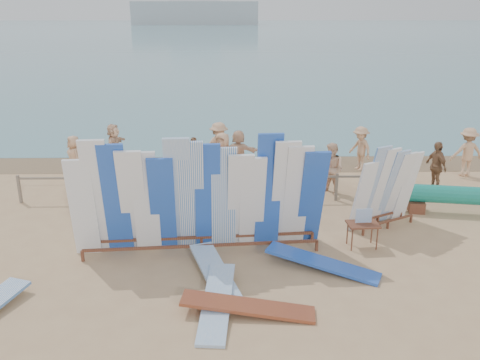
{
  "coord_description": "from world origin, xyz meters",
  "views": [
    {
      "loc": [
        0.66,
        -12.11,
        5.84
      ],
      "look_at": [
        0.91,
        1.48,
        1.22
      ],
      "focal_mm": 38.0,
      "sensor_mm": 36.0,
      "label": 1
    }
  ],
  "objects_px": {
    "beachgoer_8": "(332,169)",
    "beachgoer_extra_0": "(467,152)",
    "beach_chair_left": "(211,186)",
    "beachgoer_3": "(219,147)",
    "beachgoer_4": "(194,158)",
    "outrigger_canoe": "(476,197)",
    "beachgoer_10": "(436,166)",
    "flat_board_d": "(322,269)",
    "beachgoer_2": "(90,169)",
    "beachgoer_6": "(223,159)",
    "flat_board_b": "(217,307)",
    "beachgoer_9": "(360,148)",
    "side_surfboard_rack": "(386,190)",
    "main_surfboard_rack": "(200,200)",
    "vendor_table": "(362,234)",
    "beachgoer_0": "(75,157)",
    "stroller": "(287,182)",
    "flat_board_a": "(216,281)",
    "beach_chair_right": "(273,182)",
    "beachgoer_5": "(238,153)",
    "flat_board_c": "(248,313)",
    "beachgoer_11": "(114,145)"
  },
  "relations": [
    {
      "from": "beach_chair_right",
      "to": "stroller",
      "type": "relative_size",
      "value": 0.91
    },
    {
      "from": "outrigger_canoe",
      "to": "flat_board_b",
      "type": "relative_size",
      "value": 2.24
    },
    {
      "from": "flat_board_b",
      "to": "beachgoer_8",
      "type": "xyz_separation_m",
      "value": [
        3.59,
        6.65,
        0.86
      ]
    },
    {
      "from": "vendor_table",
      "to": "beachgoer_3",
      "type": "bearing_deg",
      "value": 116.49
    },
    {
      "from": "beachgoer_11",
      "to": "beachgoer_9",
      "type": "distance_m",
      "value": 9.39
    },
    {
      "from": "beach_chair_left",
      "to": "beachgoer_8",
      "type": "distance_m",
      "value": 4.0
    },
    {
      "from": "flat_board_b",
      "to": "beachgoer_11",
      "type": "height_order",
      "value": "beachgoer_11"
    },
    {
      "from": "flat_board_b",
      "to": "beachgoer_9",
      "type": "bearing_deg",
      "value": 65.19
    },
    {
      "from": "vendor_table",
      "to": "beach_chair_right",
      "type": "bearing_deg",
      "value": 110.05
    },
    {
      "from": "outrigger_canoe",
      "to": "beach_chair_left",
      "type": "distance_m",
      "value": 8.13
    },
    {
      "from": "side_surfboard_rack",
      "to": "beachgoer_10",
      "type": "bearing_deg",
      "value": 21.1
    },
    {
      "from": "side_surfboard_rack",
      "to": "beachgoer_3",
      "type": "relative_size",
      "value": 1.32
    },
    {
      "from": "beach_chair_left",
      "to": "beachgoer_3",
      "type": "relative_size",
      "value": 0.47
    },
    {
      "from": "outrigger_canoe",
      "to": "beachgoer_9",
      "type": "xyz_separation_m",
      "value": [
        -2.35,
        4.48,
        0.28
      ]
    },
    {
      "from": "beachgoer_0",
      "to": "beach_chair_left",
      "type": "bearing_deg",
      "value": 39.05
    },
    {
      "from": "main_surfboard_rack",
      "to": "side_surfboard_rack",
      "type": "bearing_deg",
      "value": 11.85
    },
    {
      "from": "main_surfboard_rack",
      "to": "beach_chair_left",
      "type": "relative_size",
      "value": 7.16
    },
    {
      "from": "beach_chair_right",
      "to": "beachgoer_10",
      "type": "height_order",
      "value": "beachgoer_10"
    },
    {
      "from": "flat_board_b",
      "to": "beachgoer_0",
      "type": "height_order",
      "value": "beachgoer_0"
    },
    {
      "from": "beachgoer_9",
      "to": "beachgoer_2",
      "type": "height_order",
      "value": "beachgoer_2"
    },
    {
      "from": "vendor_table",
      "to": "flat_board_b",
      "type": "xyz_separation_m",
      "value": [
        -3.65,
        -2.72,
        -0.35
      ]
    },
    {
      "from": "main_surfboard_rack",
      "to": "outrigger_canoe",
      "type": "height_order",
      "value": "main_surfboard_rack"
    },
    {
      "from": "beachgoer_8",
      "to": "vendor_table",
      "type": "bearing_deg",
      "value": -39.21
    },
    {
      "from": "beachgoer_0",
      "to": "beachgoer_extra_0",
      "type": "xyz_separation_m",
      "value": [
        14.12,
        0.11,
        0.1
      ]
    },
    {
      "from": "stroller",
      "to": "beachgoer_3",
      "type": "xyz_separation_m",
      "value": [
        -2.29,
        2.47,
        0.54
      ]
    },
    {
      "from": "flat_board_c",
      "to": "beach_chair_left",
      "type": "bearing_deg",
      "value": 14.87
    },
    {
      "from": "beachgoer_8",
      "to": "beachgoer_3",
      "type": "distance_m",
      "value": 4.53
    },
    {
      "from": "stroller",
      "to": "beachgoer_11",
      "type": "distance_m",
      "value": 7.14
    },
    {
      "from": "beachgoer_4",
      "to": "beachgoer_extra_0",
      "type": "distance_m",
      "value": 9.87
    },
    {
      "from": "flat_board_c",
      "to": "beachgoer_10",
      "type": "bearing_deg",
      "value": -35.27
    },
    {
      "from": "outrigger_canoe",
      "to": "beachgoer_10",
      "type": "bearing_deg",
      "value": 110.5
    },
    {
      "from": "flat_board_d",
      "to": "beachgoer_10",
      "type": "xyz_separation_m",
      "value": [
        4.69,
        5.41,
        0.84
      ]
    },
    {
      "from": "side_surfboard_rack",
      "to": "beachgoer_10",
      "type": "distance_m",
      "value": 3.92
    },
    {
      "from": "beachgoer_8",
      "to": "outrigger_canoe",
      "type": "bearing_deg",
      "value": 24.82
    },
    {
      "from": "flat_board_b",
      "to": "flat_board_a",
      "type": "distance_m",
      "value": 1.06
    },
    {
      "from": "flat_board_a",
      "to": "beachgoer_3",
      "type": "bearing_deg",
      "value": 72.26
    },
    {
      "from": "beachgoer_2",
      "to": "beachgoer_6",
      "type": "distance_m",
      "value": 4.38
    },
    {
      "from": "flat_board_a",
      "to": "beachgoer_5",
      "type": "height_order",
      "value": "beachgoer_5"
    },
    {
      "from": "beach_chair_right",
      "to": "beachgoer_6",
      "type": "xyz_separation_m",
      "value": [
        -1.69,
        0.54,
        0.66
      ]
    },
    {
      "from": "flat_board_c",
      "to": "side_surfboard_rack",
      "type": "bearing_deg",
      "value": -36.03
    },
    {
      "from": "flat_board_d",
      "to": "flat_board_a",
      "type": "relative_size",
      "value": 1.0
    },
    {
      "from": "flat_board_a",
      "to": "beachgoer_4",
      "type": "xyz_separation_m",
      "value": [
        -0.96,
        7.26,
        0.76
      ]
    },
    {
      "from": "side_surfboard_rack",
      "to": "outrigger_canoe",
      "type": "height_order",
      "value": "side_surfboard_rack"
    },
    {
      "from": "beachgoer_5",
      "to": "beachgoer_10",
      "type": "relative_size",
      "value": 0.99
    },
    {
      "from": "vendor_table",
      "to": "flat_board_a",
      "type": "bearing_deg",
      "value": -159.72
    },
    {
      "from": "vendor_table",
      "to": "stroller",
      "type": "relative_size",
      "value": 1.05
    },
    {
      "from": "beachgoer_3",
      "to": "side_surfboard_rack",
      "type": "bearing_deg",
      "value": -83.79
    },
    {
      "from": "beachgoer_8",
      "to": "beachgoer_extra_0",
      "type": "relative_size",
      "value": 0.96
    },
    {
      "from": "beachgoer_2",
      "to": "main_surfboard_rack",
      "type": "bearing_deg",
      "value": 139.27
    },
    {
      "from": "beachgoer_4",
      "to": "beachgoer_9",
      "type": "distance_m",
      "value": 6.25
    }
  ]
}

